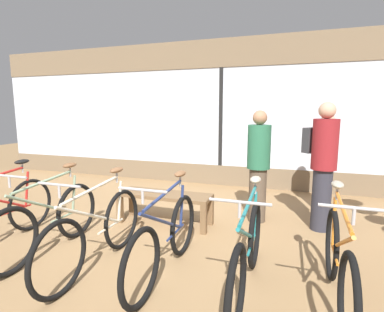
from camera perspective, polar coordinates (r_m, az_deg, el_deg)
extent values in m
plane|color=#99754C|center=(3.89, -6.98, -17.04)|extent=(24.00, 24.00, 0.00)
cube|color=#7A664C|center=(6.86, 5.39, -3.60)|extent=(12.00, 0.08, 0.45)
cube|color=silver|center=(6.71, 5.55, 7.32)|extent=(12.00, 0.04, 2.15)
cube|color=#7A664C|center=(6.81, 5.73, 18.95)|extent=(12.00, 0.08, 0.60)
cube|color=black|center=(6.68, 5.49, 7.31)|extent=(0.08, 0.02, 2.15)
torus|color=black|center=(4.86, -28.37, -8.15)|extent=(0.05, 0.73, 0.73)
cylinder|color=red|center=(4.77, -28.93, -5.50)|extent=(0.03, 0.11, 0.49)
cylinder|color=red|center=(4.71, -30.43, -8.81)|extent=(0.03, 0.46, 0.03)
cylinder|color=#B2B2B7|center=(4.68, -29.57, -1.91)|extent=(0.02, 0.02, 0.14)
ellipsoid|color=black|center=(4.67, -29.65, -0.95)|extent=(0.11, 0.22, 0.06)
torus|color=black|center=(4.34, -21.07, -9.66)|extent=(0.06, 0.72, 0.72)
torus|color=black|center=(3.68, -31.40, -13.72)|extent=(0.06, 0.72, 0.72)
cylinder|color=gray|center=(3.89, -26.43, -8.41)|extent=(0.03, 0.94, 0.51)
cylinder|color=gray|center=(4.24, -21.60, -6.73)|extent=(0.03, 0.11, 0.49)
cylinder|color=gray|center=(3.85, -26.39, -4.37)|extent=(0.03, 0.87, 0.10)
cylinder|color=gray|center=(4.18, -23.09, -10.49)|extent=(0.03, 0.45, 0.03)
cylinder|color=#B2B2B7|center=(4.15, -22.19, -2.72)|extent=(0.02, 0.02, 0.14)
ellipsoid|color=brown|center=(4.13, -22.26, -1.63)|extent=(0.11, 0.22, 0.06)
cylinder|color=#B2B2B7|center=(3.55, -31.44, -4.23)|extent=(0.02, 0.02, 0.12)
cylinder|color=#ADADB2|center=(3.53, -31.52, -3.28)|extent=(0.46, 0.02, 0.02)
torus|color=black|center=(3.86, -13.17, -11.61)|extent=(0.05, 0.72, 0.72)
torus|color=black|center=(3.09, -24.01, -17.44)|extent=(0.05, 0.72, 0.72)
cylinder|color=beige|center=(3.34, -18.53, -10.70)|extent=(0.03, 0.98, 0.51)
cylinder|color=beige|center=(3.75, -13.62, -8.36)|extent=(0.03, 0.11, 0.49)
cylinder|color=beige|center=(3.29, -18.45, -6.01)|extent=(0.03, 0.91, 0.10)
cylinder|color=beige|center=(3.67, -15.18, -12.75)|extent=(0.03, 0.48, 0.03)
cylinder|color=#B2B2B7|center=(3.64, -14.14, -3.85)|extent=(0.02, 0.02, 0.14)
ellipsoid|color=brown|center=(3.62, -14.18, -2.61)|extent=(0.11, 0.22, 0.06)
cylinder|color=#B2B2B7|center=(2.93, -23.95, -6.19)|extent=(0.02, 0.02, 0.12)
cylinder|color=#ADADB2|center=(2.91, -24.02, -5.05)|extent=(0.46, 0.02, 0.02)
torus|color=black|center=(3.62, -1.74, -12.95)|extent=(0.05, 0.70, 0.70)
torus|color=black|center=(2.78, -9.68, -20.18)|extent=(0.05, 0.70, 0.70)
cylinder|color=navy|center=(3.06, -5.48, -12.33)|extent=(0.03, 0.96, 0.51)
cylinder|color=navy|center=(3.50, -1.99, -9.53)|extent=(0.03, 0.11, 0.49)
cylinder|color=navy|center=(3.00, -5.32, -7.23)|extent=(0.03, 0.88, 0.10)
cylinder|color=navy|center=(3.42, -3.14, -14.29)|extent=(0.03, 0.46, 0.03)
cylinder|color=#B2B2B7|center=(3.38, -2.26, -4.73)|extent=(0.02, 0.02, 0.14)
ellipsoid|color=brown|center=(3.36, -2.27, -3.40)|extent=(0.11, 0.22, 0.06)
cylinder|color=#B2B2B7|center=(2.59, -9.39, -7.69)|extent=(0.02, 0.02, 0.12)
cylinder|color=#ADADB2|center=(2.57, -9.42, -6.41)|extent=(0.46, 0.02, 0.02)
torus|color=black|center=(3.42, 11.83, -14.46)|extent=(0.06, 0.70, 0.70)
torus|color=black|center=(2.47, 8.42, -24.05)|extent=(0.06, 0.70, 0.70)
cylinder|color=#1E7A7F|center=(2.80, 10.46, -14.48)|extent=(0.03, 1.01, 0.51)
cylinder|color=#1E7A7F|center=(3.29, 11.88, -10.89)|extent=(0.03, 0.11, 0.49)
cylinder|color=#1E7A7F|center=(2.73, 10.72, -8.92)|extent=(0.03, 0.94, 0.10)
cylinder|color=#1E7A7F|center=(3.20, 11.27, -16.14)|extent=(0.03, 0.49, 0.03)
cylinder|color=#B2B2B7|center=(3.16, 11.96, -5.83)|extent=(0.02, 0.02, 0.14)
ellipsoid|color=#B2A893|center=(3.15, 12.01, -4.42)|extent=(0.11, 0.22, 0.06)
cylinder|color=#B2B2B7|center=(2.26, 9.05, -10.10)|extent=(0.02, 0.02, 0.12)
cylinder|color=#ADADB2|center=(2.24, 9.09, -8.65)|extent=(0.46, 0.02, 0.02)
torus|color=black|center=(3.44, 25.09, -14.85)|extent=(0.05, 0.72, 0.72)
torus|color=black|center=(2.56, 27.60, -23.57)|extent=(0.05, 0.72, 0.72)
cylinder|color=orange|center=(2.86, 26.57, -14.63)|extent=(0.03, 0.93, 0.51)
cylinder|color=orange|center=(3.32, 25.44, -11.30)|extent=(0.03, 0.11, 0.49)
cylinder|color=orange|center=(2.79, 26.87, -9.19)|extent=(0.03, 0.86, 0.10)
cylinder|color=orange|center=(3.24, 25.52, -16.40)|extent=(0.03, 0.45, 0.03)
cylinder|color=#B2B2B7|center=(3.19, 25.88, -6.29)|extent=(0.02, 0.02, 0.14)
ellipsoid|color=#B2A893|center=(3.17, 25.98, -4.90)|extent=(0.11, 0.22, 0.06)
cylinder|color=#B2B2B7|center=(2.36, 28.44, -10.08)|extent=(0.02, 0.02, 0.12)
cylinder|color=#ADADB2|center=(2.35, 28.55, -8.69)|extent=(0.46, 0.02, 0.02)
cube|color=brown|center=(4.50, -5.23, -7.39)|extent=(1.40, 0.44, 0.05)
cube|color=brown|center=(4.72, -13.55, -9.79)|extent=(0.08, 0.08, 0.42)
cube|color=brown|center=(4.19, 2.23, -11.94)|extent=(0.08, 0.08, 0.42)
cube|color=brown|center=(5.01, -11.32, -8.61)|extent=(0.08, 0.08, 0.42)
cube|color=brown|center=(4.52, 3.57, -10.40)|extent=(0.08, 0.08, 0.42)
cylinder|color=#2D2D38|center=(5.56, 23.75, -5.40)|extent=(0.33, 0.33, 0.80)
cylinder|color=maroon|center=(5.44, 24.22, 1.95)|extent=(0.43, 0.43, 0.63)
sphere|color=tan|center=(5.41, 24.50, 6.37)|extent=(0.21, 0.21, 0.21)
cylinder|color=brown|center=(4.70, 12.34, -7.24)|extent=(0.36, 0.36, 0.82)
cylinder|color=#286647|center=(4.55, 12.64, 1.71)|extent=(0.47, 0.47, 0.65)
sphere|color=#9E7051|center=(4.52, 12.82, 7.14)|extent=(0.21, 0.21, 0.21)
cylinder|color=#2D2D38|center=(4.63, 23.40, -7.65)|extent=(0.37, 0.37, 0.88)
cylinder|color=maroon|center=(4.48, 24.01, 2.04)|extent=(0.48, 0.48, 0.69)
sphere|color=tan|center=(4.46, 24.38, 7.92)|extent=(0.23, 0.23, 0.23)
cube|color=#38383D|center=(4.64, 21.82, 2.81)|extent=(0.27, 0.27, 0.36)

